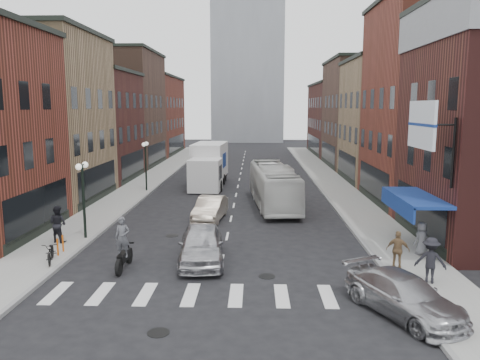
% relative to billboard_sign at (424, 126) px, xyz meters
% --- Properties ---
extents(ground, '(160.00, 160.00, 0.00)m').
position_rel_billboard_sign_xyz_m(ground, '(-8.59, -0.50, -6.13)').
color(ground, black).
rests_on(ground, ground).
extents(sidewalk_left, '(3.00, 74.00, 0.15)m').
position_rel_billboard_sign_xyz_m(sidewalk_left, '(-17.09, 21.50, -6.06)').
color(sidewalk_left, gray).
rests_on(sidewalk_left, ground).
extents(sidewalk_right, '(3.00, 74.00, 0.15)m').
position_rel_billboard_sign_xyz_m(sidewalk_right, '(-0.09, 21.50, -6.06)').
color(sidewalk_right, gray).
rests_on(sidewalk_right, ground).
extents(curb_left, '(0.20, 74.00, 0.16)m').
position_rel_billboard_sign_xyz_m(curb_left, '(-15.59, 21.50, -6.13)').
color(curb_left, gray).
rests_on(curb_left, ground).
extents(curb_right, '(0.20, 74.00, 0.16)m').
position_rel_billboard_sign_xyz_m(curb_right, '(-1.59, 21.50, -6.13)').
color(curb_right, gray).
rests_on(curb_right, ground).
extents(crosswalk_stripes, '(12.00, 2.20, 0.01)m').
position_rel_billboard_sign_xyz_m(crosswalk_stripes, '(-8.59, -3.50, -6.13)').
color(crosswalk_stripes, silver).
rests_on(crosswalk_stripes, ground).
extents(bldg_left_mid_a, '(10.30, 10.20, 12.30)m').
position_rel_billboard_sign_xyz_m(bldg_left_mid_a, '(-23.58, 13.50, 0.02)').
color(bldg_left_mid_a, olive).
rests_on(bldg_left_mid_a, ground).
extents(bldg_left_mid_b, '(10.30, 10.20, 10.30)m').
position_rel_billboard_sign_xyz_m(bldg_left_mid_b, '(-23.58, 23.50, -0.98)').
color(bldg_left_mid_b, '#421A17').
rests_on(bldg_left_mid_b, ground).
extents(bldg_left_far_a, '(10.30, 12.20, 13.30)m').
position_rel_billboard_sign_xyz_m(bldg_left_far_a, '(-23.58, 34.50, 0.52)').
color(bldg_left_far_a, '#493024').
rests_on(bldg_left_far_a, ground).
extents(bldg_left_far_b, '(10.30, 16.20, 11.30)m').
position_rel_billboard_sign_xyz_m(bldg_left_far_b, '(-23.58, 48.50, -0.48)').
color(bldg_left_far_b, maroon).
rests_on(bldg_left_far_b, ground).
extents(bldg_right_mid_a, '(10.30, 10.20, 14.30)m').
position_rel_billboard_sign_xyz_m(bldg_right_mid_a, '(6.41, 13.50, 1.02)').
color(bldg_right_mid_a, maroon).
rests_on(bldg_right_mid_a, ground).
extents(bldg_right_mid_b, '(10.30, 10.20, 11.30)m').
position_rel_billboard_sign_xyz_m(bldg_right_mid_b, '(6.41, 23.50, -0.48)').
color(bldg_right_mid_b, olive).
rests_on(bldg_right_mid_b, ground).
extents(bldg_right_far_a, '(10.30, 12.20, 12.30)m').
position_rel_billboard_sign_xyz_m(bldg_right_far_a, '(6.41, 34.50, 0.02)').
color(bldg_right_far_a, '#493024').
rests_on(bldg_right_far_a, ground).
extents(bldg_right_far_b, '(10.30, 16.20, 10.30)m').
position_rel_billboard_sign_xyz_m(bldg_right_far_b, '(6.41, 48.50, -0.98)').
color(bldg_right_far_b, '#421A17').
rests_on(bldg_right_far_b, ground).
extents(awning_blue, '(1.80, 5.00, 0.78)m').
position_rel_billboard_sign_xyz_m(awning_blue, '(0.34, 2.00, -3.50)').
color(awning_blue, navy).
rests_on(awning_blue, ground).
extents(billboard_sign, '(1.52, 3.00, 3.70)m').
position_rel_billboard_sign_xyz_m(billboard_sign, '(0.00, 0.00, 0.00)').
color(billboard_sign, black).
rests_on(billboard_sign, ground).
extents(distant_tower, '(14.00, 14.00, 50.00)m').
position_rel_billboard_sign_xyz_m(distant_tower, '(-8.59, 77.50, 18.87)').
color(distant_tower, '#9399A0').
rests_on(distant_tower, ground).
extents(streetlamp_near, '(0.32, 1.22, 4.11)m').
position_rel_billboard_sign_xyz_m(streetlamp_near, '(-15.99, 3.50, -3.22)').
color(streetlamp_near, black).
rests_on(streetlamp_near, ground).
extents(streetlamp_far, '(0.32, 1.22, 4.11)m').
position_rel_billboard_sign_xyz_m(streetlamp_far, '(-15.99, 17.50, -3.22)').
color(streetlamp_far, black).
rests_on(streetlamp_far, ground).
extents(bike_rack, '(0.08, 0.68, 0.80)m').
position_rel_billboard_sign_xyz_m(bike_rack, '(-16.19, 0.80, -5.58)').
color(bike_rack, '#D8590C').
rests_on(bike_rack, sidewalk_left).
extents(box_truck, '(2.96, 8.68, 3.72)m').
position_rel_billboard_sign_xyz_m(box_truck, '(-11.15, 20.55, -4.30)').
color(box_truck, silver).
rests_on(box_truck, ground).
extents(motorcycle_rider, '(0.64, 2.29, 2.33)m').
position_rel_billboard_sign_xyz_m(motorcycle_rider, '(-12.73, -0.87, -5.04)').
color(motorcycle_rider, black).
rests_on(motorcycle_rider, ground).
extents(transit_bus, '(3.41, 10.63, 2.91)m').
position_rel_billboard_sign_xyz_m(transit_bus, '(-5.78, 12.49, -4.68)').
color(transit_bus, silver).
rests_on(transit_bus, ground).
extents(sedan_left_near, '(2.39, 5.02, 1.66)m').
position_rel_billboard_sign_xyz_m(sedan_left_near, '(-9.50, 0.22, -5.30)').
color(sedan_left_near, '#B4B3B8').
rests_on(sedan_left_near, ground).
extents(sedan_left_far, '(2.01, 4.49, 1.43)m').
position_rel_billboard_sign_xyz_m(sedan_left_far, '(-9.85, 8.21, -5.42)').
color(sedan_left_far, beige).
rests_on(sedan_left_far, ground).
extents(curb_car, '(3.82, 5.06, 1.36)m').
position_rel_billboard_sign_xyz_m(curb_car, '(-2.09, -4.96, -5.45)').
color(curb_car, '#AAABAF').
rests_on(curb_car, ground).
extents(parked_bicycle, '(1.14, 1.89, 0.94)m').
position_rel_billboard_sign_xyz_m(parked_bicycle, '(-16.09, -0.42, -5.51)').
color(parked_bicycle, black).
rests_on(parked_bicycle, sidewalk_left).
extents(ped_left_solo, '(1.04, 0.80, 1.88)m').
position_rel_billboard_sign_xyz_m(ped_left_solo, '(-17.06, 2.66, -5.04)').
color(ped_left_solo, black).
rests_on(ped_left_solo, sidewalk_left).
extents(ped_right_a, '(1.30, 0.95, 1.81)m').
position_rel_billboard_sign_xyz_m(ped_right_a, '(-0.26, -2.35, -5.08)').
color(ped_right_a, black).
rests_on(ped_right_a, sidewalk_right).
extents(ped_right_b, '(1.06, 0.77, 1.63)m').
position_rel_billboard_sign_xyz_m(ped_right_b, '(-1.04, -0.76, -5.17)').
color(ped_right_b, brown).
rests_on(ped_right_b, sidewalk_right).
extents(ped_right_c, '(0.89, 0.76, 1.54)m').
position_rel_billboard_sign_xyz_m(ped_right_c, '(0.63, 1.16, -5.21)').
color(ped_right_c, slate).
rests_on(ped_right_c, sidewalk_right).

